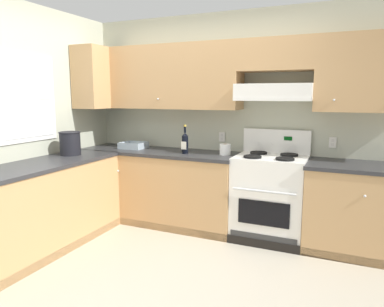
{
  "coord_description": "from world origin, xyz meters",
  "views": [
    {
      "loc": [
        1.58,
        -2.57,
        1.59
      ],
      "look_at": [
        0.14,
        0.7,
        1.0
      ],
      "focal_mm": 33.38,
      "sensor_mm": 36.0,
      "label": 1
    }
  ],
  "objects_px": {
    "paper_towel_roll": "(225,149)",
    "stove": "(270,197)",
    "bowl": "(133,146)",
    "bucket": "(70,143)",
    "wine_bottle": "(185,142)"
  },
  "relations": [
    {
      "from": "bowl",
      "to": "paper_towel_roll",
      "type": "bearing_deg",
      "value": -0.28
    },
    {
      "from": "stove",
      "to": "bowl",
      "type": "bearing_deg",
      "value": 179.35
    },
    {
      "from": "stove",
      "to": "paper_towel_roll",
      "type": "distance_m",
      "value": 0.72
    },
    {
      "from": "wine_bottle",
      "to": "bowl",
      "type": "bearing_deg",
      "value": 172.24
    },
    {
      "from": "stove",
      "to": "wine_bottle",
      "type": "height_order",
      "value": "wine_bottle"
    },
    {
      "from": "wine_bottle",
      "to": "bucket",
      "type": "bearing_deg",
      "value": -151.86
    },
    {
      "from": "bowl",
      "to": "bucket",
      "type": "distance_m",
      "value": 0.82
    },
    {
      "from": "wine_bottle",
      "to": "bowl",
      "type": "height_order",
      "value": "wine_bottle"
    },
    {
      "from": "bucket",
      "to": "stove",
      "type": "bearing_deg",
      "value": 18.19
    },
    {
      "from": "paper_towel_roll",
      "to": "bucket",
      "type": "bearing_deg",
      "value": -156.02
    },
    {
      "from": "paper_towel_roll",
      "to": "stove",
      "type": "bearing_deg",
      "value": -1.51
    },
    {
      "from": "stove",
      "to": "bowl",
      "type": "distance_m",
      "value": 1.83
    },
    {
      "from": "bowl",
      "to": "paper_towel_roll",
      "type": "xyz_separation_m",
      "value": [
        1.24,
        -0.01,
        0.04
      ]
    },
    {
      "from": "wine_bottle",
      "to": "bucket",
      "type": "xyz_separation_m",
      "value": [
        -1.16,
        -0.62,
        0.01
      ]
    },
    {
      "from": "stove",
      "to": "paper_towel_roll",
      "type": "bearing_deg",
      "value": 178.49
    }
  ]
}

